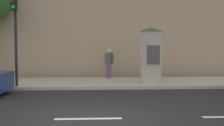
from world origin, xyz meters
TOP-DOWN VIEW (x-y plane):
  - ground_plane at (0.00, 0.00)m, footprint 80.00×80.00m
  - sidewalk_curb at (0.00, 7.00)m, footprint 36.00×4.00m
  - lane_markings at (0.00, 0.00)m, footprint 25.80×0.16m
  - building_backdrop at (0.00, 12.00)m, footprint 36.00×5.00m
  - traffic_light at (-3.46, 5.24)m, footprint 0.24×0.45m
  - poster_column at (2.91, 6.19)m, footprint 1.15×1.15m
  - pedestrian_tallest at (0.91, 8.39)m, footprint 0.52×0.52m
  - pedestrian_in_dark_shirt at (3.69, 8.27)m, footprint 0.41×0.58m

SIDE VIEW (x-z plane):
  - ground_plane at x=0.00m, z-range 0.00..0.00m
  - lane_markings at x=0.00m, z-range 0.00..0.01m
  - sidewalk_curb at x=0.00m, z-range 0.00..0.15m
  - pedestrian_in_dark_shirt at x=3.69m, z-range 0.29..1.81m
  - pedestrian_tallest at x=0.91m, z-range 0.31..2.00m
  - poster_column at x=2.91m, z-range 0.17..2.94m
  - traffic_light at x=-3.46m, z-range 0.88..5.03m
  - building_backdrop at x=0.00m, z-range 0.00..9.92m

